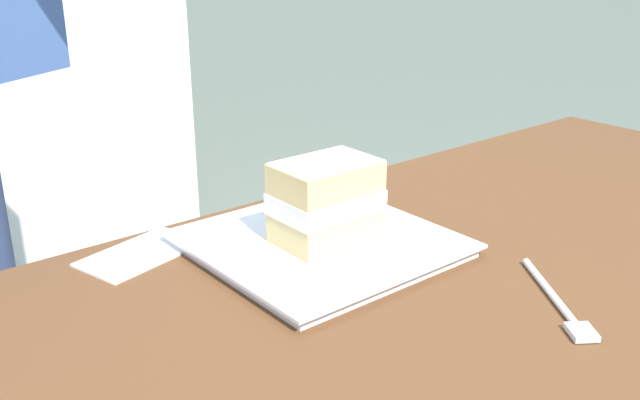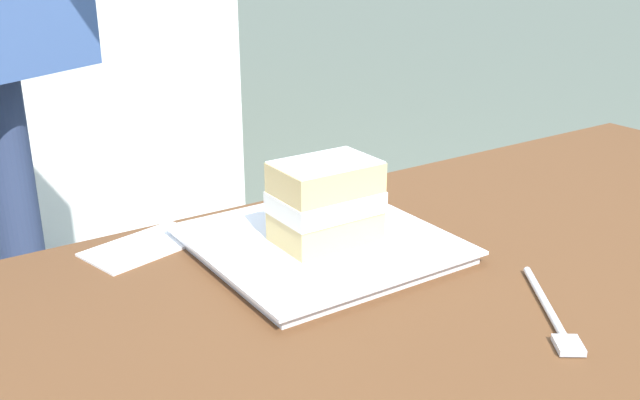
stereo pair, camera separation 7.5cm
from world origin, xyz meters
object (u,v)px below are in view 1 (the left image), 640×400
Objects in this scene: patio_table at (559,386)px; dessert_fork at (558,303)px; cake_slice at (326,201)px; paper_napkin at (141,253)px; dessert_plate at (320,244)px.

dessert_fork reaches higher than patio_table.
cake_slice reaches higher than dessert_fork.
dessert_fork is 0.96× the size of paper_napkin.
patio_table is at bearing -68.69° from cake_slice.
patio_table is 9.61× the size of dessert_fork.
dessert_plate is (-0.11, 0.27, 0.10)m from patio_table.
dessert_plate is 0.06m from cake_slice.
dessert_plate is 0.28m from dessert_fork.
paper_napkin is (-0.17, 0.12, -0.01)m from dessert_plate.
dessert_fork is at bearing -68.62° from dessert_plate.
cake_slice is (0.00, -0.01, 0.06)m from dessert_plate.
dessert_plate reaches higher than dessert_fork.
patio_table is 9.27× the size of paper_napkin.
patio_table is at bearing -71.30° from dessert_fork.
dessert_plate is at bearing -35.96° from paper_napkin.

